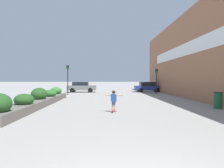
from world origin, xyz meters
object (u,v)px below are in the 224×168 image
(skateboard, at_px, (114,111))
(skateboarder, at_px, (114,98))
(car_leftmost, at_px, (82,87))
(traffic_light_left, at_px, (68,75))
(traffic_light_right, at_px, (157,77))
(car_center_left, at_px, (148,87))
(trash_bin, at_px, (218,100))

(skateboard, relative_size, skateboarder, 0.56)
(car_leftmost, height_order, traffic_light_left, traffic_light_left)
(traffic_light_right, bearing_deg, car_center_left, 90.82)
(trash_bin, height_order, car_center_left, car_center_left)
(skateboarder, bearing_deg, trash_bin, 29.17)
(trash_bin, xyz_separation_m, car_center_left, (-0.90, 18.12, 0.24))
(traffic_light_right, bearing_deg, skateboard, -112.09)
(trash_bin, distance_m, car_leftmost, 20.75)
(trash_bin, relative_size, car_leftmost, 0.26)
(trash_bin, bearing_deg, car_leftmost, 120.60)
(trash_bin, bearing_deg, skateboarder, -169.21)
(traffic_light_left, height_order, traffic_light_right, traffic_light_left)
(traffic_light_left, bearing_deg, traffic_light_right, 1.50)
(skateboard, relative_size, traffic_light_right, 0.20)
(skateboarder, distance_m, car_leftmost, 19.52)
(skateboard, height_order, traffic_light_right, traffic_light_right)
(skateboarder, distance_m, car_center_left, 20.24)
(car_leftmost, relative_size, traffic_light_left, 1.15)
(skateboarder, bearing_deg, traffic_light_left, 127.87)
(skateboarder, distance_m, traffic_light_left, 15.07)
(skateboarder, relative_size, traffic_light_right, 0.36)
(trash_bin, distance_m, traffic_light_left, 17.47)
(traffic_light_left, xyz_separation_m, traffic_light_right, (10.85, 0.28, -0.25))
(car_center_left, bearing_deg, traffic_light_left, -63.95)
(car_leftmost, xyz_separation_m, car_center_left, (9.67, 0.26, -0.01))
(traffic_light_left, relative_size, traffic_light_right, 1.13)
(skateboarder, height_order, traffic_light_left, traffic_light_left)
(traffic_light_right, bearing_deg, trash_bin, -86.40)
(skateboarder, xyz_separation_m, trash_bin, (6.68, 1.27, -0.26))
(trash_bin, relative_size, traffic_light_right, 0.33)
(skateboard, bearing_deg, trash_bin, 29.17)
(trash_bin, relative_size, traffic_light_left, 0.30)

